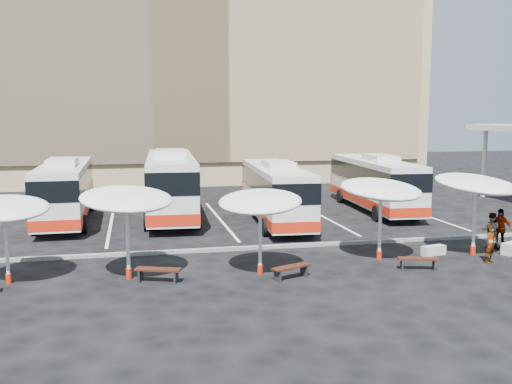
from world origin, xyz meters
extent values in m
plane|color=black|center=(0.00, 0.00, 0.00)|extent=(120.00, 120.00, 0.00)
cube|color=tan|center=(0.00, 32.00, 12.50)|extent=(42.00, 18.00, 25.00)
cube|color=#A0835B|center=(0.00, 22.90, 12.00)|extent=(40.00, 0.30, 20.00)
cylinder|color=silver|center=(20.00, 13.00, 2.40)|extent=(0.30, 0.30, 4.80)
cube|color=black|center=(0.00, 0.50, 0.07)|extent=(34.00, 0.25, 0.15)
cube|color=white|center=(-6.00, 8.00, 0.01)|extent=(0.15, 12.00, 0.01)
cube|color=white|center=(0.00, 8.00, 0.01)|extent=(0.15, 12.00, 0.01)
cube|color=white|center=(6.00, 8.00, 0.01)|extent=(0.15, 12.00, 0.01)
cube|color=white|center=(12.00, 8.00, 0.01)|extent=(0.15, 12.00, 0.01)
cube|color=silver|center=(-8.45, 9.38, 1.80)|extent=(2.46, 11.12, 2.77)
cube|color=black|center=(-8.45, 9.38, 2.36)|extent=(2.52, 11.18, 1.02)
cube|color=red|center=(-8.45, 9.38, 0.79)|extent=(2.52, 11.18, 0.51)
cube|color=red|center=(-8.52, 14.92, 1.11)|extent=(2.37, 0.22, 1.29)
cube|color=silver|center=(-8.43, 8.45, 3.37)|extent=(1.52, 2.79, 0.37)
cylinder|color=black|center=(-9.65, 12.60, 0.46)|extent=(0.34, 0.93, 0.92)
cylinder|color=black|center=(-7.34, 12.63, 0.46)|extent=(0.34, 0.93, 0.92)
cylinder|color=black|center=(-9.55, 5.66, 0.46)|extent=(0.34, 0.93, 0.92)
cylinder|color=black|center=(-7.24, 5.70, 0.46)|extent=(0.34, 0.93, 0.92)
cube|color=silver|center=(-2.62, 9.67, 2.00)|extent=(3.18, 12.39, 3.07)
cube|color=black|center=(-2.62, 9.67, 2.61)|extent=(3.25, 12.46, 1.13)
cube|color=red|center=(-2.62, 9.67, 0.87)|extent=(3.25, 12.46, 0.56)
cube|color=red|center=(-2.30, 15.80, 1.23)|extent=(2.63, 0.34, 1.43)
cube|color=silver|center=(-2.67, 8.65, 3.73)|extent=(1.79, 3.15, 0.41)
cylinder|color=black|center=(-3.71, 13.32, 0.51)|extent=(0.41, 1.04, 1.02)
cylinder|color=black|center=(-1.16, 13.18, 0.51)|extent=(0.41, 1.04, 1.02)
cylinder|color=black|center=(-4.10, 5.65, 0.51)|extent=(0.41, 1.04, 1.02)
cylinder|color=black|center=(-1.55, 5.52, 0.51)|extent=(0.41, 1.04, 1.02)
cube|color=silver|center=(2.85, 6.55, 1.75)|extent=(2.93, 10.87, 2.69)
cube|color=black|center=(2.85, 6.55, 2.28)|extent=(2.99, 10.93, 0.99)
cube|color=red|center=(2.85, 6.55, 0.76)|extent=(2.99, 10.93, 0.49)
cube|color=red|center=(3.20, 11.92, 1.07)|extent=(2.30, 0.33, 1.25)
cube|color=silver|center=(2.80, 5.66, 3.27)|extent=(1.60, 2.77, 0.36)
cylinder|color=black|center=(1.94, 9.75, 0.45)|extent=(0.37, 0.91, 0.90)
cylinder|color=black|center=(4.17, 9.61, 0.45)|extent=(0.37, 0.91, 0.90)
cylinder|color=black|center=(1.50, 3.05, 0.45)|extent=(0.37, 0.91, 0.90)
cylinder|color=black|center=(3.74, 2.91, 0.45)|extent=(0.37, 0.91, 0.90)
cube|color=silver|center=(9.80, 9.12, 1.78)|extent=(2.95, 11.05, 2.73)
cube|color=black|center=(9.80, 9.12, 2.32)|extent=(3.01, 11.11, 1.00)
cube|color=red|center=(9.80, 9.12, 0.77)|extent=(3.01, 11.11, 0.50)
cube|color=red|center=(10.14, 14.57, 1.09)|extent=(2.34, 0.33, 1.28)
cube|color=silver|center=(9.75, 8.21, 3.33)|extent=(1.62, 2.82, 0.36)
cylinder|color=black|center=(8.87, 12.37, 0.46)|extent=(0.37, 0.93, 0.91)
cylinder|color=black|center=(11.14, 12.23, 0.46)|extent=(0.37, 0.93, 0.91)
cylinder|color=black|center=(8.44, 5.55, 0.46)|extent=(0.37, 0.93, 0.91)
cylinder|color=black|center=(10.71, 5.41, 0.46)|extent=(0.37, 0.93, 0.91)
cylinder|color=silver|center=(-9.12, -2.68, 1.32)|extent=(0.15, 0.15, 2.65)
cylinder|color=red|center=(-9.12, -2.68, 0.18)|extent=(0.24, 0.24, 0.35)
ellipsoid|color=silver|center=(-9.12, -2.68, 2.69)|extent=(3.75, 3.77, 0.91)
cylinder|color=silver|center=(-4.99, -2.99, 1.44)|extent=(0.17, 0.17, 2.88)
cylinder|color=red|center=(-4.99, -2.99, 0.19)|extent=(0.27, 0.27, 0.38)
ellipsoid|color=silver|center=(-4.99, -2.99, 2.93)|extent=(4.25, 4.27, 0.99)
cylinder|color=silver|center=(-0.24, -3.41, 1.35)|extent=(0.17, 0.17, 2.70)
cylinder|color=red|center=(-0.24, -3.41, 0.18)|extent=(0.26, 0.26, 0.36)
ellipsoid|color=silver|center=(-0.24, -3.41, 2.74)|extent=(4.03, 4.05, 0.92)
cylinder|color=silver|center=(4.98, -2.37, 1.43)|extent=(0.17, 0.17, 2.87)
cylinder|color=red|center=(4.98, -2.37, 0.19)|extent=(0.26, 0.26, 0.38)
ellipsoid|color=silver|center=(4.98, -2.37, 2.92)|extent=(4.02, 4.05, 0.98)
cylinder|color=silver|center=(9.19, -2.45, 1.49)|extent=(0.18, 0.18, 2.98)
cylinder|color=red|center=(9.19, -2.45, 0.20)|extent=(0.29, 0.29, 0.40)
ellipsoid|color=silver|center=(9.19, -2.45, 3.03)|extent=(4.48, 4.50, 1.02)
cube|color=black|center=(-3.98, -3.63, 0.47)|extent=(1.68, 0.96, 0.06)
cube|color=black|center=(-4.59, -3.41, 0.22)|extent=(0.20, 0.41, 0.43)
cube|color=black|center=(-3.37, -3.85, 0.22)|extent=(0.20, 0.41, 0.43)
cube|color=black|center=(0.73, -4.20, 0.44)|extent=(1.57, 0.98, 0.06)
cube|color=black|center=(0.17, -4.44, 0.20)|extent=(0.21, 0.38, 0.41)
cube|color=black|center=(1.29, -3.96, 0.20)|extent=(0.21, 0.38, 0.41)
cube|color=black|center=(5.79, -4.08, 0.43)|extent=(1.56, 0.82, 0.06)
cube|color=black|center=(5.22, -3.90, 0.20)|extent=(0.17, 0.38, 0.40)
cube|color=black|center=(6.37, -4.25, 0.20)|extent=(0.17, 0.38, 0.40)
cube|color=#989892|center=(7.54, -2.13, 0.20)|extent=(1.13, 0.59, 0.40)
imported|color=black|center=(9.11, -3.73, 0.76)|extent=(0.66, 0.57, 1.53)
imported|color=black|center=(10.64, -1.59, 0.81)|extent=(0.99, 0.94, 1.61)
imported|color=black|center=(11.01, -1.61, 0.89)|extent=(1.05, 1.04, 1.79)
camera|label=1|loc=(-4.75, -23.45, 5.87)|focal=40.00mm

